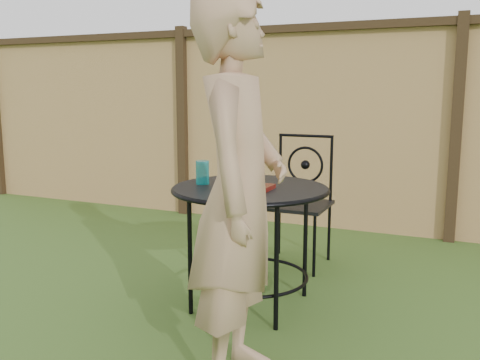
{
  "coord_description": "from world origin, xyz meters",
  "views": [
    {
      "loc": [
        1.45,
        -2.62,
        1.29
      ],
      "look_at": [
        0.18,
        0.25,
        0.75
      ],
      "focal_mm": 40.0,
      "sensor_mm": 36.0,
      "label": 1
    }
  ],
  "objects": [
    {
      "name": "diner",
      "position": [
        0.54,
        -0.59,
        0.84
      ],
      "size": [
        0.51,
        0.68,
        1.69
      ],
      "primitive_type": "imported",
      "rotation": [
        0.0,
        0.0,
        1.76
      ],
      "color": "tan",
      "rests_on": "ground"
    },
    {
      "name": "salad_plate",
      "position": [
        0.28,
        0.09,
        0.74
      ],
      "size": [
        0.27,
        0.27,
        0.02
      ],
      "primitive_type": "cube",
      "color": "#441009",
      "rests_on": "patio_table"
    },
    {
      "name": "patio_table",
      "position": [
        0.27,
        0.2,
        0.59
      ],
      "size": [
        0.92,
        0.92,
        0.72
      ],
      "color": "black",
      "rests_on": "ground"
    },
    {
      "name": "patio_chair",
      "position": [
        0.28,
        1.09,
        0.5
      ],
      "size": [
        0.46,
        0.46,
        0.95
      ],
      "color": "black",
      "rests_on": "ground"
    },
    {
      "name": "drinking_glass",
      "position": [
        -0.03,
        0.17,
        0.79
      ],
      "size": [
        0.08,
        0.08,
        0.14
      ],
      "primitive_type": "cylinder",
      "color": "#0B8689",
      "rests_on": "patio_table"
    },
    {
      "name": "fork",
      "position": [
        0.29,
        0.09,
        0.92
      ],
      "size": [
        0.01,
        0.01,
        0.18
      ],
      "primitive_type": "cylinder",
      "color": "silver",
      "rests_on": "salad"
    },
    {
      "name": "salad",
      "position": [
        0.28,
        0.09,
        0.79
      ],
      "size": [
        0.21,
        0.21,
        0.08
      ],
      "primitive_type": "ellipsoid",
      "color": "#235614",
      "rests_on": "salad_plate"
    },
    {
      "name": "ground",
      "position": [
        0.0,
        0.0,
        0.0
      ],
      "size": [
        60.0,
        60.0,
        0.0
      ],
      "primitive_type": "plane",
      "color": "#2B4C18",
      "rests_on": "ground"
    },
    {
      "name": "fence",
      "position": [
        -0.0,
        2.19,
        0.95
      ],
      "size": [
        8.0,
        0.12,
        1.9
      ],
      "color": "#E5B171",
      "rests_on": "ground"
    }
  ]
}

